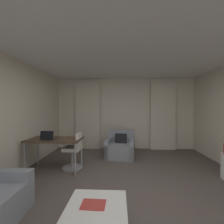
# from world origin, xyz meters

# --- Properties ---
(ground_plane) EXTENTS (12.00, 12.00, 0.00)m
(ground_plane) POSITION_xyz_m (0.00, 0.00, 0.00)
(ground_plane) COLOR #564C47
(wall_window) EXTENTS (5.12, 0.06, 2.60)m
(wall_window) POSITION_xyz_m (0.00, 3.03, 1.30)
(wall_window) COLOR beige
(wall_window) RESTS_ON ground
(ceiling) EXTENTS (5.12, 6.12, 0.06)m
(ceiling) POSITION_xyz_m (0.00, 0.00, 2.63)
(ceiling) COLOR white
(ceiling) RESTS_ON wall_left
(curtain_left_panel) EXTENTS (0.90, 0.06, 2.50)m
(curtain_left_panel) POSITION_xyz_m (-1.38, 2.90, 1.25)
(curtain_left_panel) COLOR beige
(curtain_left_panel) RESTS_ON ground
(curtain_right_panel) EXTENTS (0.90, 0.06, 2.50)m
(curtain_right_panel) POSITION_xyz_m (1.38, 2.90, 1.25)
(curtain_right_panel) COLOR beige
(curtain_right_panel) RESTS_ON ground
(armchair) EXTENTS (0.94, 0.88, 0.80)m
(armchair) POSITION_xyz_m (-0.17, 2.01, 0.28)
(armchair) COLOR gray
(armchair) RESTS_ON ground
(desk) EXTENTS (1.27, 0.67, 0.75)m
(desk) POSITION_xyz_m (-1.78, 0.99, 0.69)
(desk) COLOR #4C3828
(desk) RESTS_ON ground
(desk_chair) EXTENTS (0.48, 0.48, 0.88)m
(desk_chair) POSITION_xyz_m (-1.33, 1.05, 0.39)
(desk_chair) COLOR gray
(desk_chair) RESTS_ON ground
(laptop) EXTENTS (0.34, 0.27, 0.22)m
(laptop) POSITION_xyz_m (-1.88, 0.88, 0.80)
(laptop) COLOR #2D2D33
(laptop) RESTS_ON desk
(coffee_table) EXTENTS (0.70, 0.66, 0.37)m
(coffee_table) POSITION_xyz_m (-0.47, -0.87, 0.18)
(coffee_table) COLOR white
(coffee_table) RESTS_ON ground
(magazine_open) EXTENTS (0.29, 0.21, 0.01)m
(magazine_open) POSITION_xyz_m (-0.51, -0.87, 0.37)
(magazine_open) COLOR #B73833
(magazine_open) RESTS_ON coffee_table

